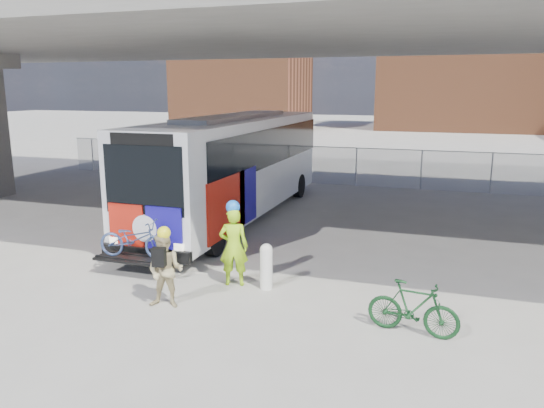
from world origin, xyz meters
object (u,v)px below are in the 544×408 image
at_px(cyclist_hivis, 234,245).
at_px(bike_parked, 413,308).
at_px(bollard, 266,265).
at_px(bus, 236,159).
at_px(cyclist_tan, 165,269).

relative_size(cyclist_hivis, bike_parked, 1.18).
bearing_deg(bollard, cyclist_hivis, 180.00).
relative_size(bus, bollard, 11.85).
xyz_separation_m(bollard, cyclist_hivis, (-0.81, 0.00, 0.41)).
bearing_deg(bus, bike_parked, -48.43).
bearing_deg(bollard, bus, 118.03).
distance_m(bus, cyclist_tan, 8.27).
xyz_separation_m(bus, bollard, (3.36, -6.32, -1.52)).
relative_size(bollard, cyclist_tan, 0.61).
distance_m(bus, bike_parked, 10.32).
distance_m(cyclist_hivis, cyclist_tan, 1.89).
distance_m(bus, bollard, 7.32).
bearing_deg(bollard, bike_parked, -21.11).
xyz_separation_m(cyclist_hivis, bike_parked, (4.22, -1.31, -0.47)).
bearing_deg(bike_parked, bollard, 77.11).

